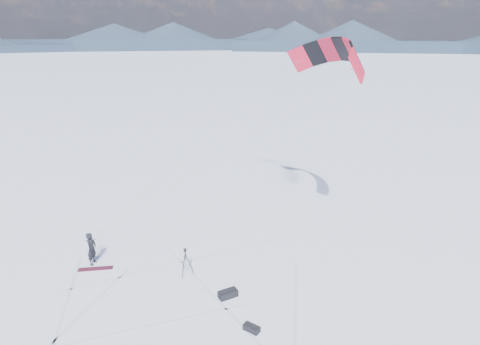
{
  "coord_description": "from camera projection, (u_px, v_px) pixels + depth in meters",
  "views": [
    {
      "loc": [
        2.53,
        -14.88,
        10.7
      ],
      "look_at": [
        3.89,
        4.63,
        4.02
      ],
      "focal_mm": 30.0,
      "sensor_mm": 36.0,
      "label": 1
    }
  ],
  "objects": [
    {
      "name": "ground",
      "position": [
        158.0,
        297.0,
        17.35
      ],
      "size": [
        1800.0,
        1800.0,
        0.0
      ],
      "primitive_type": "plane",
      "color": "white"
    },
    {
      "name": "horizon_hills",
      "position": [
        151.0,
        205.0,
        15.95
      ],
      "size": [
        704.84,
        706.81,
        9.98
      ],
      "color": "#182133",
      "rests_on": "ground"
    },
    {
      "name": "snow_tracks",
      "position": [
        141.0,
        302.0,
        16.97
      ],
      "size": [
        14.76,
        10.25,
        0.01
      ],
      "color": "silver",
      "rests_on": "ground"
    },
    {
      "name": "snowkiter",
      "position": [
        94.0,
        263.0,
        19.88
      ],
      "size": [
        0.51,
        0.68,
        1.68
      ],
      "primitive_type": "imported",
      "rotation": [
        0.0,
        0.0,
        1.38
      ],
      "color": "black",
      "rests_on": "ground"
    },
    {
      "name": "snowboard",
      "position": [
        96.0,
        269.0,
        19.39
      ],
      "size": [
        1.64,
        0.42,
        0.04
      ],
      "primitive_type": "cube",
      "rotation": [
        0.0,
        0.0,
        0.07
      ],
      "color": "maroon",
      "rests_on": "ground"
    },
    {
      "name": "tripod",
      "position": [
        185.0,
        258.0,
        18.72
      ],
      "size": [
        0.59,
        0.68,
        1.34
      ],
      "rotation": [
        0.0,
        0.0,
        0.02
      ],
      "color": "black",
      "rests_on": "ground"
    },
    {
      "name": "gear_bag_a",
      "position": [
        228.0,
        294.0,
        17.28
      ],
      "size": [
        0.92,
        0.7,
        0.37
      ],
      "rotation": [
        0.0,
        0.0,
        0.43
      ],
      "color": "black",
      "rests_on": "ground"
    },
    {
      "name": "gear_bag_b",
      "position": [
        252.0,
        328.0,
        15.3
      ],
      "size": [
        0.69,
        0.64,
        0.29
      ],
      "rotation": [
        0.0,
        0.0,
        -0.68
      ],
      "color": "black",
      "rests_on": "ground"
    },
    {
      "name": "power_kite",
      "position": [
        333.0,
        56.0,
        20.64
      ],
      "size": [
        13.68,
        6.35,
        9.39
      ],
      "color": "red",
      "rests_on": "ground"
    }
  ]
}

